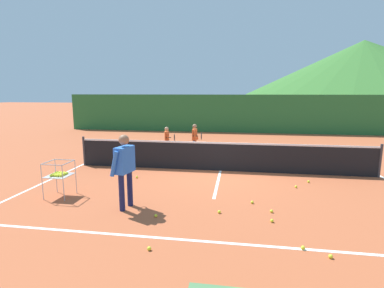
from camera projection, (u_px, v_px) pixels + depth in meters
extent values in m
plane|color=#B25633|center=(220.00, 171.00, 9.86)|extent=(120.00, 120.00, 0.00)
cube|color=white|center=(204.00, 241.00, 5.19)|extent=(10.06, 0.08, 0.01)
cube|color=white|center=(227.00, 143.00, 15.34)|extent=(10.06, 0.08, 0.01)
cube|color=white|center=(82.00, 165.00, 10.64)|extent=(0.08, 10.44, 0.01)
cube|color=white|center=(383.00, 177.00, 9.09)|extent=(0.08, 10.44, 0.01)
cube|color=white|center=(220.00, 171.00, 9.86)|extent=(0.08, 5.39, 0.01)
cylinder|color=#333338|center=(84.00, 151.00, 10.53)|extent=(0.08, 0.08, 1.05)
cylinder|color=#333338|center=(380.00, 161.00, 9.02)|extent=(0.08, 0.08, 1.05)
cube|color=black|center=(221.00, 157.00, 9.78)|extent=(9.73, 0.02, 0.92)
cube|color=white|center=(221.00, 143.00, 9.70)|extent=(9.73, 0.03, 0.06)
cylinder|color=#191E4C|center=(122.00, 193.00, 6.48)|extent=(0.12, 0.12, 0.84)
cylinder|color=#191E4C|center=(130.00, 188.00, 6.77)|extent=(0.12, 0.12, 0.84)
cube|color=blue|center=(125.00, 160.00, 6.50)|extent=(0.33, 0.54, 0.59)
sphere|color=#996B4C|center=(124.00, 140.00, 6.42)|extent=(0.23, 0.23, 0.23)
cylinder|color=blue|center=(114.00, 164.00, 6.27)|extent=(0.24, 0.14, 0.58)
cylinder|color=blue|center=(130.00, 159.00, 6.78)|extent=(0.19, 0.12, 0.58)
torus|color=#262628|center=(121.00, 160.00, 6.89)|extent=(0.08, 0.29, 0.29)
cylinder|color=black|center=(130.00, 161.00, 6.80)|extent=(0.22, 0.07, 0.03)
cylinder|color=silver|center=(167.00, 148.00, 12.28)|extent=(0.09, 0.09, 0.60)
cylinder|color=silver|center=(167.00, 149.00, 12.05)|extent=(0.09, 0.09, 0.60)
cube|color=#E55926|center=(167.00, 136.00, 12.08)|extent=(0.27, 0.39, 0.42)
sphere|color=tan|center=(167.00, 129.00, 12.02)|extent=(0.17, 0.17, 0.17)
cylinder|color=#E55926|center=(168.00, 136.00, 12.29)|extent=(0.17, 0.11, 0.41)
cylinder|color=#E55926|center=(168.00, 138.00, 11.89)|extent=(0.14, 0.10, 0.41)
torus|color=#262628|center=(174.00, 137.00, 11.92)|extent=(0.11, 0.28, 0.29)
cylinder|color=black|center=(168.00, 138.00, 11.89)|extent=(0.22, 0.09, 0.03)
cylinder|color=navy|center=(195.00, 147.00, 12.40)|extent=(0.10, 0.10, 0.65)
cylinder|color=navy|center=(194.00, 148.00, 12.15)|extent=(0.10, 0.10, 0.65)
cube|color=#E55926|center=(195.00, 134.00, 12.18)|extent=(0.20, 0.39, 0.45)
sphere|color=#996B4C|center=(195.00, 126.00, 12.12)|extent=(0.18, 0.18, 0.18)
cylinder|color=#E55926|center=(196.00, 134.00, 12.40)|extent=(0.18, 0.08, 0.44)
cylinder|color=#E55926|center=(195.00, 136.00, 11.96)|extent=(0.14, 0.07, 0.45)
torus|color=#262628|center=(201.00, 136.00, 11.94)|extent=(0.03, 0.29, 0.29)
cylinder|color=black|center=(195.00, 136.00, 11.96)|extent=(0.22, 0.04, 0.03)
cylinder|color=#B7B7BC|center=(56.00, 176.00, 7.68)|extent=(0.02, 0.02, 0.89)
cylinder|color=#B7B7BC|center=(76.00, 177.00, 7.59)|extent=(0.02, 0.02, 0.89)
cylinder|color=#B7B7BC|center=(42.00, 182.00, 7.14)|extent=(0.02, 0.02, 0.89)
cylinder|color=#B7B7BC|center=(63.00, 183.00, 7.05)|extent=(0.02, 0.02, 0.89)
cube|color=#B7B7BC|center=(59.00, 175.00, 7.35)|extent=(0.56, 0.56, 0.01)
cube|color=#B7B7BC|center=(65.00, 160.00, 7.56)|extent=(0.56, 0.02, 0.02)
cube|color=#B7B7BC|center=(51.00, 165.00, 7.01)|extent=(0.56, 0.02, 0.02)
cube|color=#B7B7BC|center=(48.00, 162.00, 7.33)|extent=(0.02, 0.56, 0.02)
cube|color=#B7B7BC|center=(68.00, 163.00, 7.24)|extent=(0.02, 0.56, 0.02)
sphere|color=yellow|center=(51.00, 175.00, 7.23)|extent=(0.07, 0.07, 0.07)
sphere|color=yellow|center=(53.00, 174.00, 7.30)|extent=(0.07, 0.07, 0.07)
sphere|color=yellow|center=(54.00, 174.00, 7.36)|extent=(0.07, 0.07, 0.07)
sphere|color=yellow|center=(56.00, 173.00, 7.42)|extent=(0.07, 0.07, 0.07)
sphere|color=yellow|center=(57.00, 173.00, 7.49)|extent=(0.07, 0.07, 0.07)
sphere|color=yellow|center=(54.00, 175.00, 7.23)|extent=(0.07, 0.07, 0.07)
sphere|color=yellow|center=(55.00, 175.00, 7.29)|extent=(0.07, 0.07, 0.07)
sphere|color=yellow|center=(57.00, 174.00, 7.35)|extent=(0.07, 0.07, 0.07)
sphere|color=yellow|center=(58.00, 173.00, 7.42)|extent=(0.07, 0.07, 0.07)
sphere|color=yellow|center=(60.00, 172.00, 7.48)|extent=(0.07, 0.07, 0.07)
sphere|color=yellow|center=(56.00, 176.00, 7.22)|extent=(0.07, 0.07, 0.07)
sphere|color=yellow|center=(58.00, 175.00, 7.28)|extent=(0.07, 0.07, 0.07)
sphere|color=yellow|center=(59.00, 174.00, 7.34)|extent=(0.07, 0.07, 0.07)
sphere|color=yellow|center=(61.00, 173.00, 7.41)|extent=(0.07, 0.07, 0.07)
sphere|color=yellow|center=(62.00, 173.00, 7.47)|extent=(0.07, 0.07, 0.07)
sphere|color=yellow|center=(58.00, 176.00, 7.20)|extent=(0.07, 0.07, 0.07)
sphere|color=yellow|center=(60.00, 175.00, 7.27)|extent=(0.07, 0.07, 0.07)
sphere|color=yellow|center=(61.00, 174.00, 7.33)|extent=(0.07, 0.07, 0.07)
sphere|color=yellow|center=(63.00, 173.00, 7.39)|extent=(0.07, 0.07, 0.07)
sphere|color=yellow|center=(64.00, 173.00, 7.46)|extent=(0.07, 0.07, 0.07)
sphere|color=yellow|center=(61.00, 176.00, 7.20)|extent=(0.07, 0.07, 0.07)
sphere|color=yellow|center=(62.00, 175.00, 7.26)|extent=(0.07, 0.07, 0.07)
sphere|color=yellow|center=(64.00, 174.00, 7.32)|extent=(0.07, 0.07, 0.07)
sphere|color=yellow|center=(66.00, 174.00, 7.38)|extent=(0.07, 0.07, 0.07)
sphere|color=yellow|center=(67.00, 173.00, 7.44)|extent=(0.07, 0.07, 0.07)
sphere|color=yellow|center=(219.00, 212.00, 6.39)|extent=(0.07, 0.07, 0.07)
sphere|color=yellow|center=(252.00, 202.00, 6.95)|extent=(0.07, 0.07, 0.07)
sphere|color=yellow|center=(331.00, 256.00, 4.66)|extent=(0.07, 0.07, 0.07)
sphere|color=yellow|center=(130.00, 191.00, 7.71)|extent=(0.07, 0.07, 0.07)
sphere|color=yellow|center=(272.00, 211.00, 6.43)|extent=(0.07, 0.07, 0.07)
sphere|color=yellow|center=(296.00, 187.00, 8.09)|extent=(0.07, 0.07, 0.07)
sphere|color=yellow|center=(149.00, 248.00, 4.89)|extent=(0.07, 0.07, 0.07)
sphere|color=yellow|center=(303.00, 248.00, 4.91)|extent=(0.07, 0.07, 0.07)
sphere|color=yellow|center=(137.00, 177.00, 9.01)|extent=(0.07, 0.07, 0.07)
sphere|color=yellow|center=(308.00, 182.00, 8.56)|extent=(0.07, 0.07, 0.07)
sphere|color=yellow|center=(156.00, 216.00, 6.19)|extent=(0.07, 0.07, 0.07)
sphere|color=yellow|center=(272.00, 221.00, 5.95)|extent=(0.07, 0.07, 0.07)
cube|color=#286B33|center=(230.00, 114.00, 19.08)|extent=(22.13, 0.08, 2.46)
cone|color=#38702D|center=(362.00, 73.00, 56.51)|extent=(53.27, 53.27, 12.38)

